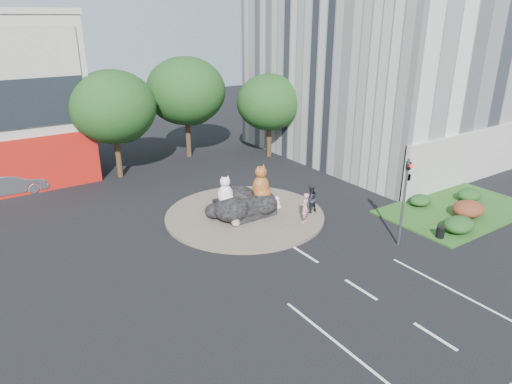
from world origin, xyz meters
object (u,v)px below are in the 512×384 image
at_px(kitten_calico, 235,218).
at_px(pedestrian_dark, 311,199).
at_px(cat_white, 225,190).
at_px(kitten_white, 277,202).
at_px(cat_tabby, 261,181).
at_px(pedestrian_pink, 305,208).
at_px(parked_car, 10,183).
at_px(litter_bin, 440,232).

bearing_deg(kitten_calico, pedestrian_dark, 28.44).
bearing_deg(cat_white, kitten_white, 5.67).
xyz_separation_m(kitten_white, pedestrian_dark, (1.45, -1.59, 0.45)).
relative_size(cat_white, cat_tabby, 0.83).
height_order(cat_white, cat_tabby, cat_tabby).
distance_m(cat_tabby, pedestrian_dark, 3.34).
distance_m(cat_white, kitten_calico, 1.95).
height_order(cat_white, pedestrian_pink, cat_white).
bearing_deg(kitten_calico, pedestrian_pink, 11.69).
height_order(kitten_calico, parked_car, parked_car).
distance_m(cat_white, cat_tabby, 2.39).
bearing_deg(cat_white, litter_bin, -28.16).
distance_m(kitten_white, pedestrian_pink, 2.64).
relative_size(kitten_white, litter_bin, 1.38).
relative_size(cat_white, parked_car, 0.37).
height_order(kitten_white, pedestrian_dark, pedestrian_dark).
bearing_deg(kitten_white, cat_tabby, 128.04).
bearing_deg(parked_car, kitten_calico, -143.20).
height_order(cat_white, pedestrian_dark, cat_white).
bearing_deg(cat_tabby, kitten_calico, -164.42).
xyz_separation_m(kitten_white, pedestrian_pink, (0.16, -2.59, 0.48)).
bearing_deg(pedestrian_pink, kitten_white, -115.85).
relative_size(pedestrian_pink, litter_bin, 2.85).
relative_size(cat_white, litter_bin, 2.75).
relative_size(cat_tabby, kitten_calico, 2.23).
bearing_deg(pedestrian_dark, cat_tabby, -36.91).
bearing_deg(pedestrian_dark, kitten_calico, -9.30).
bearing_deg(parked_car, pedestrian_pink, -138.11).
xyz_separation_m(kitten_white, litter_bin, (5.35, -8.34, -0.20)).
xyz_separation_m(kitten_calico, litter_bin, (8.93, -7.65, -0.24)).
bearing_deg(kitten_white, parked_car, 102.46).
bearing_deg(pedestrian_dark, litter_bin, 120.87).
bearing_deg(cat_tabby, parked_car, 128.38).
distance_m(pedestrian_pink, pedestrian_dark, 1.63).
bearing_deg(pedestrian_dark, kitten_white, -46.93).
height_order(parked_car, litter_bin, parked_car).
bearing_deg(parked_car, cat_tabby, -134.79).
relative_size(kitten_white, pedestrian_pink, 0.48).
distance_m(kitten_white, litter_bin, 9.91).
bearing_deg(cat_white, parked_car, 148.08).
height_order(pedestrian_pink, parked_car, pedestrian_pink).
distance_m(cat_tabby, litter_bin, 10.93).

